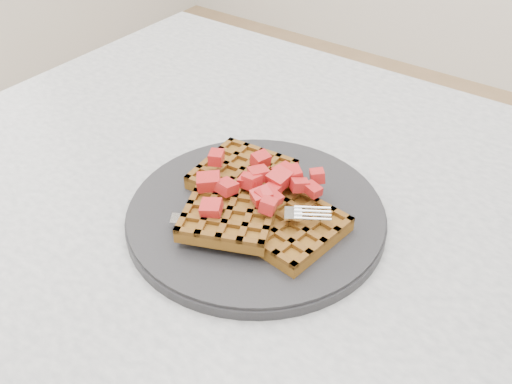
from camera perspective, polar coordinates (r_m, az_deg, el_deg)
table at (r=0.72m, az=8.12°, el=-10.96°), size 1.20×0.80×0.75m
plate at (r=0.65m, az=0.00°, el=-2.24°), size 0.29×0.29×0.02m
waffles at (r=0.63m, az=-0.19°, el=-1.09°), size 0.20×0.19×0.03m
strawberry_pile at (r=0.62m, az=0.00°, el=1.03°), size 0.15×0.15×0.02m
fork at (r=0.61m, az=0.59°, el=-3.42°), size 0.17×0.12×0.02m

